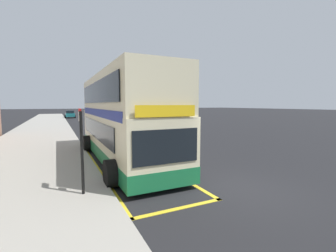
{
  "coord_description": "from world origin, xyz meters",
  "views": [
    {
      "loc": [
        -5.52,
        -5.79,
        2.92
      ],
      "look_at": [
        -0.11,
        5.35,
        1.75
      ],
      "focal_mm": 24.62,
      "sensor_mm": 36.0,
      "label": 1
    }
  ],
  "objects_px": {
    "parked_car_black_far": "(155,122)",
    "parked_car_navy_ahead": "(101,114)",
    "parked_car_teal_behind": "(70,114)",
    "double_decker_bus": "(122,121)",
    "bus_stop_sign": "(81,144)"
  },
  "relations": [
    {
      "from": "double_decker_bus",
      "to": "parked_car_teal_behind",
      "type": "distance_m",
      "value": 42.11
    },
    {
      "from": "parked_car_navy_ahead",
      "to": "parked_car_black_far",
      "type": "bearing_deg",
      "value": -83.37
    },
    {
      "from": "bus_stop_sign",
      "to": "parked_car_navy_ahead",
      "type": "xyz_separation_m",
      "value": [
        7.72,
        42.03,
        -0.91
      ]
    },
    {
      "from": "bus_stop_sign",
      "to": "parked_car_navy_ahead",
      "type": "relative_size",
      "value": 0.63
    },
    {
      "from": "double_decker_bus",
      "to": "parked_car_black_far",
      "type": "height_order",
      "value": "double_decker_bus"
    },
    {
      "from": "parked_car_black_far",
      "to": "parked_car_navy_ahead",
      "type": "bearing_deg",
      "value": 94.37
    },
    {
      "from": "parked_car_teal_behind",
      "to": "parked_car_navy_ahead",
      "type": "relative_size",
      "value": 1.0
    },
    {
      "from": "parked_car_black_far",
      "to": "parked_car_navy_ahead",
      "type": "height_order",
      "value": "same"
    },
    {
      "from": "parked_car_navy_ahead",
      "to": "bus_stop_sign",
      "type": "bearing_deg",
      "value": -98.52
    },
    {
      "from": "parked_car_black_far",
      "to": "parked_car_teal_behind",
      "type": "bearing_deg",
      "value": 104.64
    },
    {
      "from": "parked_car_navy_ahead",
      "to": "double_decker_bus",
      "type": "bearing_deg",
      "value": -96.15
    },
    {
      "from": "parked_car_teal_behind",
      "to": "parked_car_black_far",
      "type": "xyz_separation_m",
      "value": [
        7.79,
        -29.08,
        0.0
      ]
    },
    {
      "from": "double_decker_bus",
      "to": "parked_car_black_far",
      "type": "distance_m",
      "value": 15.0
    },
    {
      "from": "double_decker_bus",
      "to": "parked_car_teal_behind",
      "type": "bearing_deg",
      "value": 90.59
    },
    {
      "from": "double_decker_bus",
      "to": "bus_stop_sign",
      "type": "bearing_deg",
      "value": -118.79
    }
  ]
}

